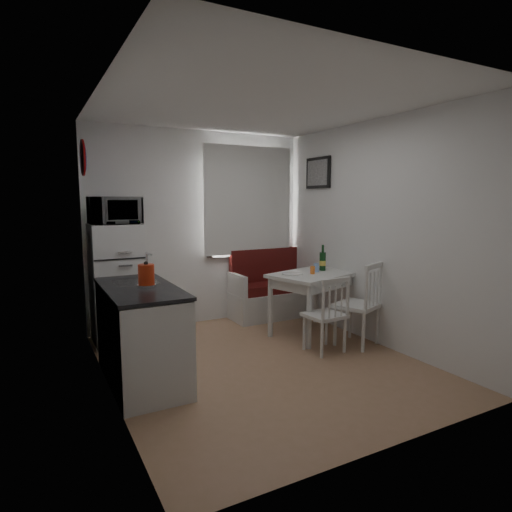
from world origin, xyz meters
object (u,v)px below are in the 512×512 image
at_px(bench, 276,294).
at_px(kettle, 146,275).
at_px(kitchen_counter, 141,333).
at_px(fridge, 117,284).
at_px(dining_table, 313,280).
at_px(wine_bottle, 323,258).
at_px(microwave, 115,210).
at_px(chair_left, 330,307).
at_px(chair_right, 363,296).

bearing_deg(bench, kettle, -147.16).
bearing_deg(kitchen_counter, fridge, 89.10).
height_order(bench, kettle, kettle).
relative_size(dining_table, fridge, 0.86).
relative_size(kettle, wine_bottle, 0.69).
bearing_deg(kitchen_counter, microwave, 89.06).
relative_size(bench, chair_left, 2.97).
xyz_separation_m(chair_left, microwave, (-1.97, 1.45, 1.04)).
bearing_deg(bench, microwave, -175.89).
bearing_deg(chair_left, kitchen_counter, 169.10).
xyz_separation_m(dining_table, microwave, (-2.22, 0.79, 0.87)).
xyz_separation_m(bench, chair_left, (-0.28, -1.61, 0.21)).
height_order(dining_table, fridge, fridge).
bearing_deg(chair_left, bench, 76.61).
bearing_deg(chair_right, microwave, 126.40).
bearing_deg(dining_table, fridge, 142.66).
xyz_separation_m(dining_table, chair_left, (-0.25, -0.66, -0.16)).
bearing_deg(bench, chair_left, -99.91).
height_order(kitchen_counter, bench, kitchen_counter).
height_order(bench, dining_table, bench).
relative_size(chair_left, microwave, 0.81).
distance_m(bench, chair_left, 1.65).
height_order(chair_left, microwave, microwave).
bearing_deg(microwave, chair_right, -31.09).
relative_size(chair_left, kettle, 2.00).
relative_size(microwave, wine_bottle, 1.70).
xyz_separation_m(dining_table, wine_bottle, (0.21, 0.10, 0.25)).
bearing_deg(dining_table, bench, 71.61).
xyz_separation_m(microwave, kettle, (0.03, -1.27, -0.55)).
distance_m(bench, kettle, 2.73).
distance_m(chair_left, microwave, 2.65).
height_order(chair_left, kettle, kettle).
bearing_deg(kettle, kitchen_counter, 123.16).
height_order(bench, microwave, microwave).
xyz_separation_m(fridge, wine_bottle, (2.43, -0.74, 0.24)).
height_order(chair_right, fridge, fridge).
height_order(bench, fridge, fridge).
bearing_deg(bench, fridge, -177.16).
bearing_deg(microwave, kitchen_counter, -90.94).
height_order(fridge, kettle, fridge).
bearing_deg(chair_left, fridge, 139.13).
bearing_deg(dining_table, kitchen_counter, 173.66).
relative_size(dining_table, kettle, 5.24).
height_order(kitchen_counter, chair_right, kitchen_counter).
distance_m(kitchen_counter, dining_table, 2.28).
height_order(kitchen_counter, wine_bottle, kitchen_counter).
relative_size(chair_left, chair_right, 0.78).
bearing_deg(kitchen_counter, chair_right, -6.32).
relative_size(dining_table, chair_left, 2.62).
height_order(fridge, wine_bottle, fridge).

